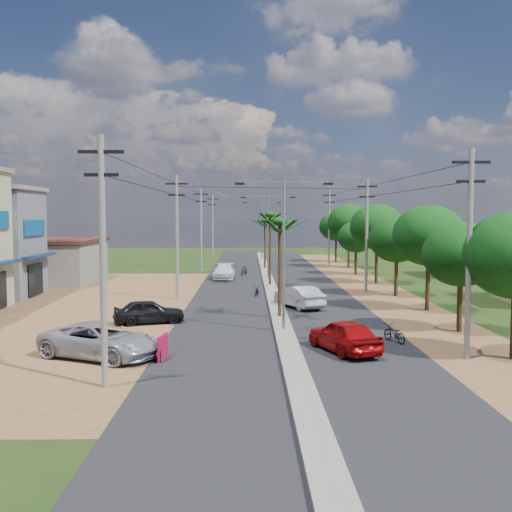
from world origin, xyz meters
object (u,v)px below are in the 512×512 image
Objects in this scene: car_white_far at (224,272)px; car_parked_dark at (149,312)px; moto_rider_east at (394,334)px; roadside_sign at (163,348)px; car_parked_silver at (101,341)px; car_silver_mid at (299,297)px; car_red_near at (344,336)px.

car_parked_dark is at bearing -97.31° from car_white_far.
roadside_sign reaches higher than moto_rider_east.
car_parked_silver is (-4.06, -31.56, 0.06)m from car_white_far.
car_parked_silver is at bearing 30.82° from car_silver_mid.
car_parked_silver reaches higher than roadside_sign.
car_white_far is at bearing -98.29° from car_red_near.
car_red_near is at bearing 17.50° from roadside_sign.
moto_rider_east is (13.43, 2.95, -0.31)m from car_parked_silver.
car_silver_mid is 0.83× the size of car_parked_silver.
car_parked_silver is at bearing -9.36° from moto_rider_east.
car_white_far is 1.20× the size of car_parked_dark.
car_white_far is (-6.62, 30.58, -0.05)m from car_red_near.
roadside_sign is (-10.70, -3.34, 0.12)m from moto_rider_east.
car_parked_dark is (-3.33, -23.40, -0.02)m from car_white_far.
car_white_far is at bearing 95.39° from roadside_sign.
car_white_far is at bearing -96.23° from car_silver_mid.
moto_rider_east is at bearing -71.07° from car_white_far.
car_parked_silver is (-9.73, -13.74, 0.01)m from car_silver_mid.
car_red_near is 0.98× the size of car_silver_mid.
car_parked_silver is at bearing -15.29° from car_red_near.
car_white_far is 31.97m from roadside_sign.
roadside_sign is at bearing 39.77° from car_silver_mid.
roadside_sign is at bearing -4.43° from moto_rider_east.
car_red_near reaches higher than roadside_sign.
car_parked_silver is 8.19m from car_parked_dark.
moto_rider_east is 11.21m from roadside_sign.
car_white_far is 3.58× the size of roadside_sign.
moto_rider_east is at bearing -164.79° from car_red_near.
car_red_near is at bearing 70.40° from car_silver_mid.
car_red_near is 12.80m from car_silver_mid.
car_red_near is 2.63× the size of moto_rider_east.
car_red_near reaches higher than car_white_far.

